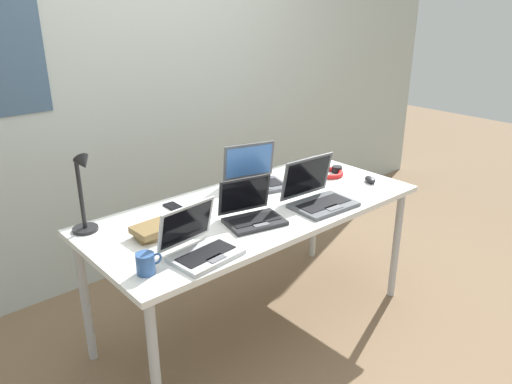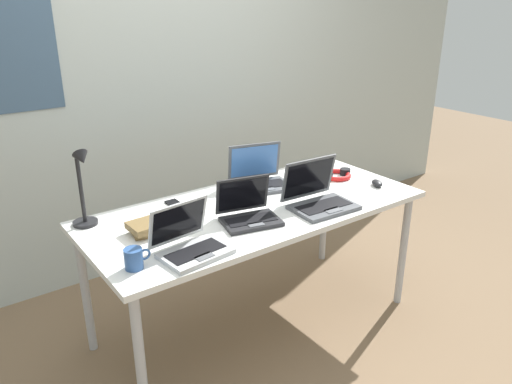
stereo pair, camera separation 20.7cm
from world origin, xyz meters
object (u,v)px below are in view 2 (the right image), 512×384
Objects in this scene: laptop_near_mouse at (319,198)px; coffee_mug at (134,259)px; laptop_back_right at (260,179)px; cell_phone at (175,204)px; pill_bottle at (324,178)px; laptop_by_keyboard at (190,243)px; computer_mouse at (377,183)px; desk_lamp at (83,188)px; laptop_far_corner at (248,213)px; headphones at (336,175)px; book_stack at (150,227)px.

laptop_near_mouse is 1.04m from coffee_mug.
laptop_back_right is 2.75× the size of cell_phone.
laptop_near_mouse is at bearing -37.11° from cell_phone.
coffee_mug reaches higher than pill_bottle.
laptop_by_keyboard reaches higher than pill_bottle.
coffee_mug reaches higher than cell_phone.
coffee_mug is at bearing -148.06° from computer_mouse.
computer_mouse is (1.54, -0.45, -0.18)m from desk_lamp.
cell_phone is (0.19, 0.50, -0.04)m from laptop_by_keyboard.
cell_phone is at bearing 47.87° from coffee_mug.
desk_lamp is at bearing 92.51° from coffee_mug.
desk_lamp is 1.07× the size of laptop_back_right.
laptop_back_right is at bearing 46.84° from laptop_far_corner.
coffee_mug is (-0.64, -0.10, 0.00)m from laptop_far_corner.
coffee_mug reaches higher than computer_mouse.
laptop_far_corner is 0.93× the size of laptop_near_mouse.
coffee_mug is at bearing -178.51° from laptop_near_mouse.
laptop_by_keyboard reaches higher than computer_mouse.
laptop_near_mouse is (0.40, -0.07, 0.01)m from laptop_far_corner.
desk_lamp is 3.54× the size of coffee_mug.
book_stack is at bearing -178.48° from headphones.
computer_mouse is at bearing -3.19° from laptop_far_corner.
laptop_far_corner is at bearing -167.18° from pill_bottle.
laptop_by_keyboard is 0.29m from book_stack.
cell_phone is 0.88m from pill_bottle.
laptop_by_keyboard is 3.97× the size of pill_bottle.
computer_mouse is 0.26m from headphones.
pill_bottle is at bearing 14.28° from laptop_by_keyboard.
desk_lamp reaches higher than cell_phone.
laptop_far_corner is at bearing -31.25° from desk_lamp.
cell_phone is at bearing 42.01° from book_stack.
laptop_near_mouse is 1.61× the size of headphones.
coffee_mug reaches higher than book_stack.
laptop_by_keyboard is 0.25m from coffee_mug.
book_stack is at bearing 179.18° from pill_bottle.
laptop_near_mouse is 0.79m from laptop_by_keyboard.
pill_bottle is (0.24, 0.22, -0.01)m from laptop_near_mouse.
laptop_by_keyboard is (-0.79, -0.04, -0.00)m from laptop_near_mouse.
computer_mouse is (0.88, -0.05, -0.03)m from laptop_far_corner.
desk_lamp is 1.25× the size of laptop_far_corner.
laptop_back_right is 0.38m from pill_bottle.
headphones is at bearing -10.57° from cell_phone.
laptop_near_mouse reaches higher than coffee_mug.
coffee_mug is at bearing -155.04° from laptop_back_right.
laptop_back_right is 1.19× the size of laptop_by_keyboard.
laptop_near_mouse reaches higher than laptop_back_right.
cell_phone is at bearing 164.26° from pill_bottle.
laptop_far_corner reaches higher than computer_mouse.
computer_mouse is 0.85× the size of coffee_mug.
laptop_far_corner reaches higher than coffee_mug.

